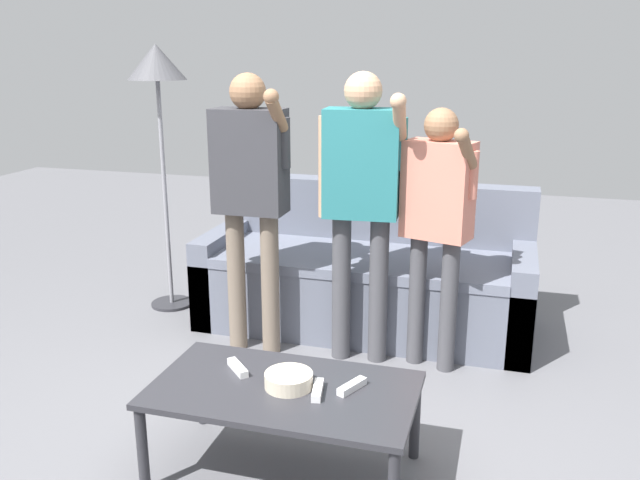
{
  "coord_description": "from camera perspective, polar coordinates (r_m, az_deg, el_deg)",
  "views": [
    {
      "loc": [
        0.87,
        -2.36,
        1.69
      ],
      "look_at": [
        0.05,
        0.46,
        0.85
      ],
      "focal_mm": 37.28,
      "sensor_mm": 36.0,
      "label": 1
    }
  ],
  "objects": [
    {
      "name": "player_right",
      "position": [
        3.53,
        10.01,
        2.58
      ],
      "size": [
        0.4,
        0.39,
        1.42
      ],
      "color": "#47474C",
      "rests_on": "ground"
    },
    {
      "name": "ground_plane",
      "position": [
        3.03,
        -3.54,
        -18.06
      ],
      "size": [
        12.0,
        12.0,
        0.0
      ],
      "primitive_type": "plane",
      "color": "slate"
    },
    {
      "name": "player_left",
      "position": [
        3.68,
        -6.01,
        4.94
      ],
      "size": [
        0.47,
        0.33,
        1.58
      ],
      "color": "#756656",
      "rests_on": "ground"
    },
    {
      "name": "floor_lamp",
      "position": [
        4.42,
        -13.78,
        13.25
      ],
      "size": [
        0.37,
        0.37,
        1.74
      ],
      "color": "#2D2D33",
      "rests_on": "ground"
    },
    {
      "name": "game_remote_nunchuk",
      "position": [
        2.75,
        -2.67,
        -11.61
      ],
      "size": [
        0.06,
        0.09,
        0.05
      ],
      "color": "white",
      "rests_on": "coffee_table"
    },
    {
      "name": "coffee_table",
      "position": [
        2.75,
        -3.14,
        -13.29
      ],
      "size": [
        1.06,
        0.59,
        0.4
      ],
      "color": "#2D2D33",
      "rests_on": "ground"
    },
    {
      "name": "game_remote_wand_near",
      "position": [
        2.67,
        -0.2,
        -12.76
      ],
      "size": [
        0.06,
        0.15,
        0.03
      ],
      "color": "white",
      "rests_on": "coffee_table"
    },
    {
      "name": "player_center",
      "position": [
        3.55,
        3.59,
        4.69
      ],
      "size": [
        0.49,
        0.35,
        1.6
      ],
      "color": "#47474C",
      "rests_on": "ground"
    },
    {
      "name": "game_remote_wand_far",
      "position": [
        2.7,
        2.76,
        -12.44
      ],
      "size": [
        0.1,
        0.15,
        0.03
      ],
      "color": "white",
      "rests_on": "coffee_table"
    },
    {
      "name": "couch",
      "position": [
        4.24,
        4.0,
        -3.19
      ],
      "size": [
        2.04,
        0.84,
        0.88
      ],
      "color": "slate",
      "rests_on": "ground"
    },
    {
      "name": "snack_bowl",
      "position": [
        2.71,
        -2.7,
        -11.91
      ],
      "size": [
        0.19,
        0.19,
        0.06
      ],
      "primitive_type": "cylinder",
      "color": "beige",
      "rests_on": "coffee_table"
    },
    {
      "name": "game_remote_wand_spare",
      "position": [
        2.86,
        -7.08,
        -10.83
      ],
      "size": [
        0.13,
        0.14,
        0.03
      ],
      "color": "white",
      "rests_on": "coffee_table"
    }
  ]
}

